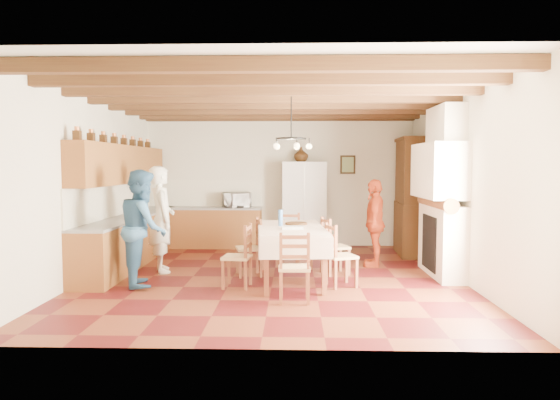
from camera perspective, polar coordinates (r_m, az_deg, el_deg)
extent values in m
cube|color=#460E0F|center=(8.32, -0.76, -8.84)|extent=(6.00, 6.50, 0.02)
cube|color=white|center=(8.19, -0.78, 12.22)|extent=(6.00, 6.50, 0.02)
cube|color=beige|center=(11.37, -0.08, 2.30)|extent=(6.00, 0.02, 3.00)
cube|color=beige|center=(4.87, -2.37, 0.02)|extent=(6.00, 0.02, 3.00)
cube|color=beige|center=(8.77, -20.82, 1.53)|extent=(0.02, 6.50, 3.00)
cube|color=beige|center=(8.54, 19.86, 1.49)|extent=(0.02, 6.50, 3.00)
cube|color=brown|center=(9.75, -16.61, -4.47)|extent=(0.60, 4.30, 0.86)
cube|color=brown|center=(11.30, -8.02, -3.20)|extent=(2.30, 0.60, 0.86)
cube|color=slate|center=(9.69, -16.66, -1.84)|extent=(0.62, 4.30, 0.04)
cube|color=slate|center=(11.25, -8.04, -0.92)|extent=(2.34, 0.62, 0.04)
cube|color=white|center=(9.76, -18.29, 0.05)|extent=(0.03, 4.30, 0.60)
cube|color=white|center=(11.51, -7.82, 0.79)|extent=(2.30, 0.03, 0.60)
cube|color=brown|center=(9.68, -17.48, 3.89)|extent=(0.35, 4.20, 0.70)
cube|color=black|center=(11.40, 7.75, 4.02)|extent=(0.34, 0.03, 0.42)
cube|color=silver|center=(11.15, 2.71, -0.54)|extent=(0.98, 0.82, 1.91)
cube|color=#F1E1D2|center=(7.86, 1.27, -3.28)|extent=(1.16, 2.06, 0.05)
cube|color=brown|center=(7.05, -1.57, -7.70)|extent=(0.08, 0.08, 0.82)
cube|color=brown|center=(7.11, 5.11, -7.60)|extent=(0.08, 0.08, 0.82)
cube|color=brown|center=(8.78, -1.82, -5.36)|extent=(0.08, 0.08, 0.82)
cube|color=brown|center=(8.84, 3.52, -5.31)|extent=(0.08, 0.08, 0.82)
torus|color=black|center=(7.81, 1.29, 7.02)|extent=(0.47, 0.47, 0.03)
imported|color=white|center=(8.80, -13.37, -2.15)|extent=(0.65, 0.78, 1.82)
imported|color=#33618E|center=(7.90, -15.38, -3.06)|extent=(0.90, 1.02, 1.77)
imported|color=#AB3617|center=(9.23, 10.77, -2.57)|extent=(0.57, 0.99, 1.59)
imported|color=silver|center=(11.15, -4.98, 0.02)|extent=(0.69, 0.55, 0.33)
imported|color=#331C0B|center=(11.12, 2.43, 5.23)|extent=(0.32, 0.32, 0.33)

